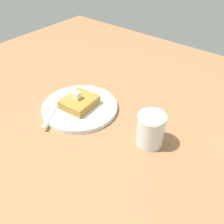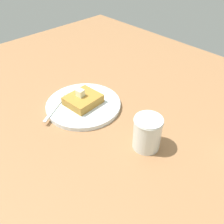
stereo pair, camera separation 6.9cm
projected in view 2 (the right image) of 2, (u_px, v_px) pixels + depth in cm
name	position (u px, v px, depth cm)	size (l,w,h in cm)	color
table_surface	(84.00, 107.00, 80.45)	(126.33, 126.33, 2.99)	#956841
plate	(83.00, 105.00, 77.60)	(23.06, 23.06, 1.34)	white
toast_slice_center	(83.00, 100.00, 76.41)	(8.70, 9.83, 2.65)	#AA792E
butter_pat_primary	(80.00, 93.00, 75.04)	(2.17, 1.95, 2.17)	#F2F2C6
fork	(58.00, 104.00, 76.74)	(9.15, 14.62, 0.36)	silver
syrup_jar	(147.00, 134.00, 62.39)	(7.31, 7.31, 9.05)	#572C09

